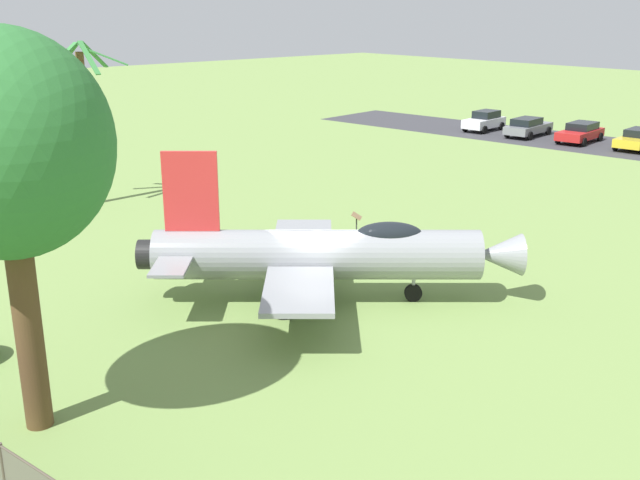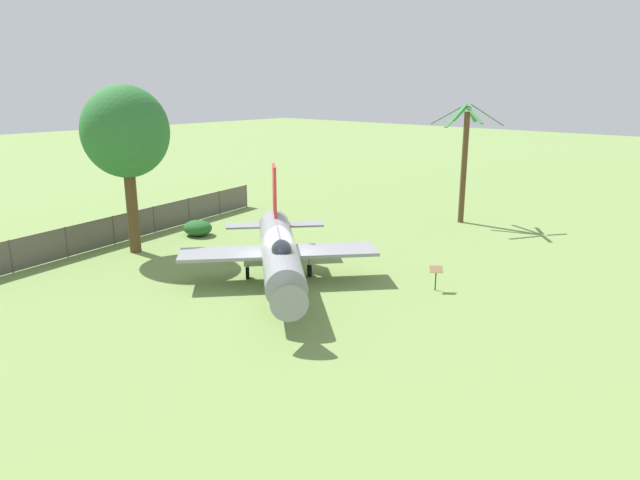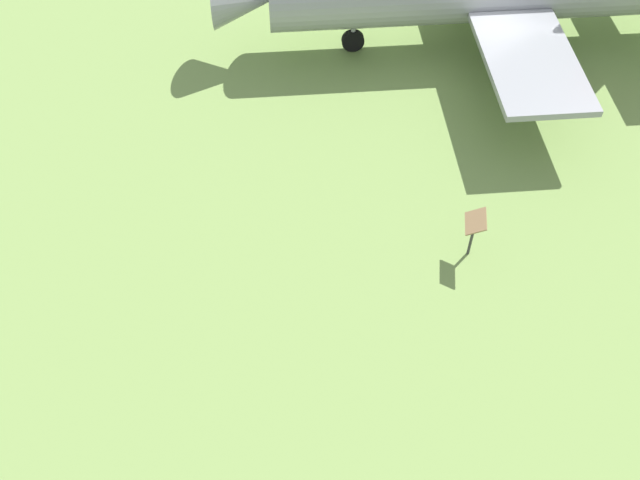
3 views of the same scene
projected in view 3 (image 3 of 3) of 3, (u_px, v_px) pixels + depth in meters
ground_plane at (472, 44)px, 19.80m from camera, size 200.00×200.00×0.00m
info_plaque at (474, 227)px, 14.54m from camera, size 0.68×0.72×1.14m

